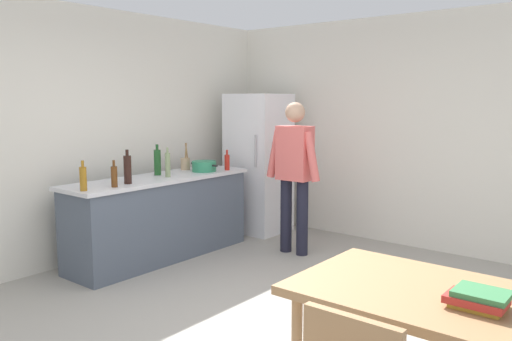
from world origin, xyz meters
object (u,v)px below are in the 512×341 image
Objects in this scene: bottle_oil_amber at (83,178)px; utensil_jar at (185,163)px; cooking_pot at (204,166)px; bottle_wine_green at (157,162)px; bottle_wine_dark at (128,169)px; dining_table at (432,306)px; bottle_beer_brown at (114,176)px; person at (294,168)px; bottle_vinegar_tall at (168,164)px; bottle_sauce_red at (227,162)px; book_stack at (479,299)px; refrigerator at (259,163)px.

utensil_jar is at bearing 101.60° from bottle_oil_amber.
bottle_wine_green is (-0.19, -0.53, 0.09)m from cooking_pot.
dining_table is at bearing -10.24° from bottle_wine_dark.
bottle_beer_brown reaches higher than cooking_pot.
bottle_vinegar_tall is at bearing -133.72° from person.
bottle_sauce_red reaches higher than book_stack.
cooking_pot is 1.67× the size of bottle_sauce_red.
bottle_vinegar_tall is 0.94× the size of bottle_wine_green.
refrigerator is at bearing 82.27° from bottle_wine_green.
bottle_wine_dark is at bearing 169.76° from dining_table.
bottle_oil_amber is (-0.05, -0.30, 0.01)m from bottle_beer_brown.
person is 3.20m from dining_table.
bottle_beer_brown is at bearing -91.13° from bottle_sauce_red.
cooking_pot is 1.25× the size of bottle_vinegar_tall.
book_stack is at bearing -38.04° from refrigerator.
utensil_jar is (-1.24, -0.48, 0.00)m from person.
refrigerator reaches higher than cooking_pot.
book_stack is at bearing -24.40° from utensil_jar.
bottle_vinegar_tall reaches higher than dining_table.
person is at bearing 139.46° from book_stack.
utensil_jar is at bearing 155.60° from book_stack.
cooking_pot is (-0.97, -0.44, -0.02)m from person.
person is at bearing -30.23° from refrigerator.
bottle_wine_green is at bearing 172.47° from bottle_vinegar_tall.
book_stack is at bearing -10.71° from bottle_wine_dark.
person reaches higher than bottle_wine_dark.
refrigerator reaches higher than dining_table.
bottle_vinegar_tall is (-3.31, 1.14, 0.36)m from dining_table.
dining_table is 4.12× the size of bottle_wine_green.
bottle_wine_green is (-0.30, 0.79, 0.04)m from bottle_beer_brown.
utensil_jar reaches higher than dining_table.
bottle_wine_green reaches higher than book_stack.
dining_table is at bearing -24.89° from utensil_jar.
bottle_sauce_red is 0.87× the size of book_stack.
bottle_wine_green is (-3.51, 1.17, 0.37)m from dining_table.
bottle_wine_dark is 1.42× the size of bottle_sauce_red.
person is 1.52m from bottle_wine_green.
cooking_pot is at bearing 152.80° from dining_table.
utensil_jar is 0.50m from bottle_sauce_red.
cooking_pot is 0.28m from utensil_jar.
cooking_pot is 1.18× the size of bottle_wine_dark.
dining_table is 4.12× the size of bottle_wine_dark.
bottle_vinegar_tall is (-0.01, -1.56, 0.14)m from refrigerator.
bottle_vinegar_tall reaches higher than bottle_oil_amber.
utensil_jar is 1.14× the size of bottle_oil_amber.
utensil_jar is at bearing 106.41° from bottle_beer_brown.
cooking_pot is 0.57m from bottle_wine_green.
person is 5.31× the size of bottle_vinegar_tall.
person is 1.33m from utensil_jar.
utensil_jar is (-3.59, 1.67, 0.31)m from dining_table.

